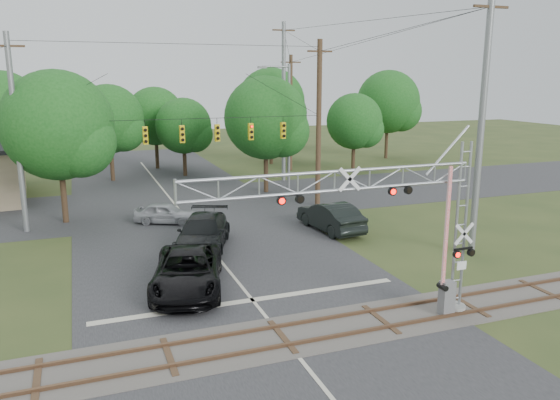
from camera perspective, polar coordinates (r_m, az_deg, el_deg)
name	(u,v)px	position (r m, az deg, el deg)	size (l,w,h in m)	color
ground	(304,365)	(18.32, 2.56, -16.83)	(160.00, 160.00, 0.00)	#2F3F1D
road_main	(224,266)	(26.98, -5.82, -6.86)	(14.00, 90.00, 0.02)	#28282B
road_cross	(175,204)	(40.17, -10.93, -0.45)	(90.00, 12.00, 0.02)	#28282B
railroad_track	(282,337)	(19.94, 0.25, -14.11)	(90.00, 3.20, 0.17)	#504B45
crossing_gantry	(388,215)	(19.79, 11.20, -1.58)	(11.25, 0.86, 6.72)	gray
traffic_signal_span	(196,130)	(35.52, -8.81, 7.23)	(19.34, 0.36, 11.50)	gray
pickup_black	(188,271)	(23.99, -9.64, -7.36)	(2.86, 6.21, 1.72)	black
car_dark	(203,233)	(29.44, -8.08, -3.44)	(2.48, 6.11, 1.77)	black
sedan_silver	(166,213)	(35.05, -11.87, -1.34)	(1.56, 3.87, 1.32)	#989A9F
suv_dark	(330,216)	(32.76, 5.29, -1.72)	(1.84, 5.29, 1.74)	black
streetlight	(287,121)	(43.84, 0.69, 8.28)	(2.67, 0.28, 10.01)	gray
utility_poles	(225,121)	(37.94, -5.73, 8.25)	(27.39, 27.83, 13.53)	#3F2A1D
treeline	(155,113)	(49.38, -12.95, 8.80)	(54.68, 25.25, 9.97)	#3D2B1B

